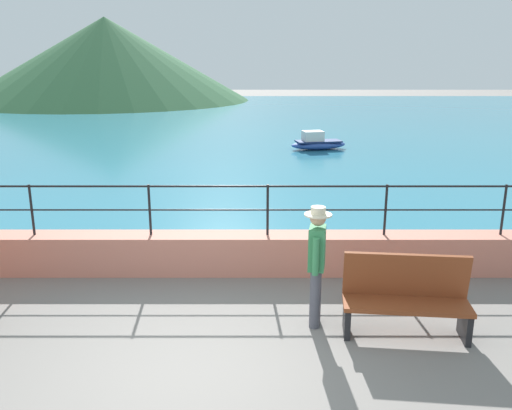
% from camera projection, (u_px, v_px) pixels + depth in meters
% --- Properties ---
extents(ground_plane, '(120.00, 120.00, 0.00)m').
position_uv_depth(ground_plane, '(190.00, 374.00, 6.44)').
color(ground_plane, slate).
extents(promenade_wall, '(20.00, 0.56, 0.70)m').
position_uv_depth(promenade_wall, '(211.00, 253.00, 9.43)').
color(promenade_wall, tan).
rests_on(promenade_wall, ground).
extents(railing, '(18.44, 0.04, 0.90)m').
position_uv_depth(railing, '(210.00, 200.00, 9.17)').
color(railing, black).
rests_on(railing, promenade_wall).
extents(lake_water, '(64.00, 44.32, 0.06)m').
position_uv_depth(lake_water, '(244.00, 122.00, 31.34)').
color(lake_water, teal).
rests_on(lake_water, ground).
extents(hill_main, '(24.91, 24.91, 7.12)m').
position_uv_depth(hill_main, '(109.00, 60.00, 46.45)').
color(hill_main, '#285633').
rests_on(hill_main, ground).
extents(bench_far, '(1.75, 0.73, 1.13)m').
position_uv_depth(bench_far, '(408.00, 296.00, 7.26)').
color(bench_far, brown).
rests_on(bench_far, ground).
extents(person_walking, '(0.38, 0.56, 1.75)m').
position_uv_depth(person_walking, '(318.00, 260.00, 7.39)').
color(person_walking, '#4C4C56').
rests_on(person_walking, ground).
extents(boat_3, '(2.44, 1.37, 0.76)m').
position_uv_depth(boat_3, '(319.00, 143.00, 21.85)').
color(boat_3, '#2D4C9E').
rests_on(boat_3, lake_water).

